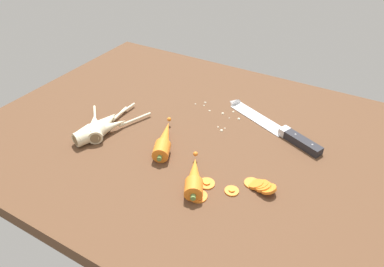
% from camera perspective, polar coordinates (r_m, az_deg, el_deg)
% --- Properties ---
extents(ground_plane, '(1.20, 0.90, 0.04)m').
position_cam_1_polar(ground_plane, '(1.00, 0.57, -1.03)').
color(ground_plane, brown).
extents(chefs_knife, '(0.33, 0.17, 0.04)m').
position_cam_1_polar(chefs_knife, '(1.04, 12.38, 1.63)').
color(chefs_knife, silver).
rests_on(chefs_knife, ground_plane).
extents(whole_carrot, '(0.10, 0.17, 0.04)m').
position_cam_1_polar(whole_carrot, '(0.93, -4.56, -1.10)').
color(whole_carrot, orange).
rests_on(whole_carrot, ground_plane).
extents(whole_carrot_second, '(0.09, 0.14, 0.04)m').
position_cam_1_polar(whole_carrot_second, '(0.82, 0.37, -7.16)').
color(whole_carrot_second, orange).
rests_on(whole_carrot_second, ground_plane).
extents(parsnip_front, '(0.04, 0.24, 0.04)m').
position_cam_1_polar(parsnip_front, '(1.02, -15.16, 1.13)').
color(parsnip_front, beige).
rests_on(parsnip_front, ground_plane).
extents(parsnip_mid_left, '(0.11, 0.23, 0.04)m').
position_cam_1_polar(parsnip_mid_left, '(1.00, -14.52, 0.53)').
color(parsnip_mid_left, beige).
rests_on(parsnip_mid_left, ground_plane).
extents(parsnip_mid_right, '(0.05, 0.18, 0.04)m').
position_cam_1_polar(parsnip_mid_right, '(1.01, -14.12, 1.24)').
color(parsnip_mid_right, beige).
rests_on(parsnip_mid_right, ground_plane).
extents(parsnip_back, '(0.14, 0.15, 0.04)m').
position_cam_1_polar(parsnip_back, '(1.02, -15.54, 1.15)').
color(parsnip_back, beige).
rests_on(parsnip_back, ground_plane).
extents(carrot_slice_stack, '(0.08, 0.05, 0.03)m').
position_cam_1_polar(carrot_slice_stack, '(0.83, 11.03, -8.32)').
color(carrot_slice_stack, orange).
rests_on(carrot_slice_stack, ground_plane).
extents(carrot_slice_stray_near, '(0.03, 0.03, 0.01)m').
position_cam_1_polar(carrot_slice_stray_near, '(0.82, 6.49, -9.18)').
color(carrot_slice_stray_near, orange).
rests_on(carrot_slice_stray_near, ground_plane).
extents(carrot_slice_stray_mid, '(0.04, 0.04, 0.01)m').
position_cam_1_polar(carrot_slice_stray_mid, '(0.80, 1.01, -10.06)').
color(carrot_slice_stray_mid, orange).
rests_on(carrot_slice_stray_mid, ground_plane).
extents(carrot_slice_stray_far, '(0.04, 0.04, 0.01)m').
position_cam_1_polar(carrot_slice_stray_far, '(0.83, 2.42, -8.04)').
color(carrot_slice_stray_far, orange).
rests_on(carrot_slice_stray_far, ground_plane).
extents(mince_crumbs, '(0.16, 0.12, 0.01)m').
position_cam_1_polar(mince_crumbs, '(1.06, 4.90, 2.91)').
color(mince_crumbs, beige).
rests_on(mince_crumbs, ground_plane).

